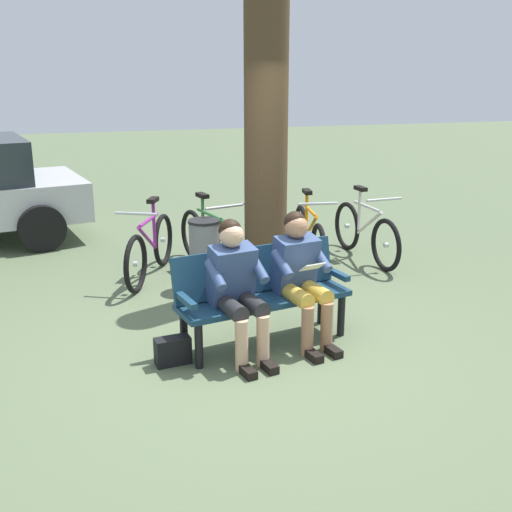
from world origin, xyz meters
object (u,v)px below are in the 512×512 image
object	(u,v)px
bench	(261,289)
bicycle_silver	(150,249)
litter_bin	(205,253)
bicycle_black	(265,237)
person_companion	(236,283)
bicycle_orange	(365,233)
tree_trunk	(266,143)
person_reading	(300,272)
bicycle_purple	(210,242)
bicycle_green	(309,237)
handbag	(173,351)

from	to	relation	value
bench	bicycle_silver	size ratio (longest dim) A/B	1.07
litter_bin	bicycle_black	xyz separation A→B (m)	(-0.89, -0.60, -0.03)
person_companion	bicycle_orange	distance (m)	3.27
tree_trunk	bicycle_silver	bearing A→B (deg)	-27.35
tree_trunk	bicycle_orange	bearing A→B (deg)	-157.80
tree_trunk	person_reading	bearing A→B (deg)	85.16
person_reading	bicycle_silver	xyz separation A→B (m)	(1.11, -2.18, -0.31)
tree_trunk	bicycle_purple	distance (m)	1.56
tree_trunk	bicycle_green	distance (m)	1.61
tree_trunk	bicycle_black	bearing A→B (deg)	-105.78
person_companion	bicycle_black	xyz separation A→B (m)	(-0.97, -2.44, -0.30)
tree_trunk	bicycle_black	distance (m)	1.50
bicycle_orange	litter_bin	bearing A→B (deg)	-82.09
person_companion	bicycle_purple	size ratio (longest dim) A/B	0.73
bench	litter_bin	distance (m)	1.62
person_reading	bicycle_purple	xyz separation A→B (m)	(0.36, -2.28, -0.31)
person_companion	litter_bin	xyz separation A→B (m)	(-0.08, -1.83, -0.27)
bicycle_silver	bicycle_orange	bearing A→B (deg)	114.67
bicycle_purple	bicycle_black	bearing A→B (deg)	77.57
person_companion	handbag	xyz separation A→B (m)	(0.57, 0.04, -0.54)
bench	person_reading	distance (m)	0.39
bench	handbag	xyz separation A→B (m)	(0.85, 0.26, -0.39)
bicycle_black	bicycle_orange	bearing A→B (deg)	107.87
handbag	tree_trunk	bearing A→B (deg)	-127.88
person_reading	person_companion	xyz separation A→B (m)	(0.63, 0.13, -0.00)
bicycle_green	bicycle_silver	world-z (taller)	same
bicycle_green	bicycle_silver	size ratio (longest dim) A/B	1.08
person_reading	tree_trunk	world-z (taller)	tree_trunk
person_companion	bicycle_black	distance (m)	2.64
person_reading	handbag	xyz separation A→B (m)	(1.20, 0.17, -0.54)
handbag	bicycle_silver	bearing A→B (deg)	-92.25
person_reading	tree_trunk	size ratio (longest dim) A/B	0.37
bicycle_orange	bicycle_black	xyz separation A→B (m)	(1.33, -0.14, 0.00)
handbag	bicycle_black	bearing A→B (deg)	-121.99
handbag	bicycle_silver	size ratio (longest dim) A/B	0.19
tree_trunk	litter_bin	distance (m)	1.42
bicycle_purple	bicycle_orange	bearing A→B (deg)	72.63
litter_bin	bicycle_purple	xyz separation A→B (m)	(-0.18, -0.58, -0.03)
bicycle_silver	bicycle_black	bearing A→B (deg)	119.83
tree_trunk	bicycle_green	size ratio (longest dim) A/B	1.95
bicycle_orange	bicycle_black	bearing A→B (deg)	-99.87
bicycle_green	bicycle_black	size ratio (longest dim) A/B	1.07
bicycle_green	person_companion	bearing A→B (deg)	-25.66
litter_bin	bicycle_black	world-z (taller)	bicycle_black
bicycle_orange	bicycle_black	world-z (taller)	same
person_reading	bicycle_silver	size ratio (longest dim) A/B	0.78
person_companion	bicycle_orange	bearing A→B (deg)	-146.85
person_companion	bicycle_silver	bearing A→B (deg)	-90.17
handbag	bicycle_purple	world-z (taller)	bicycle_purple
bench	litter_bin	world-z (taller)	bench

